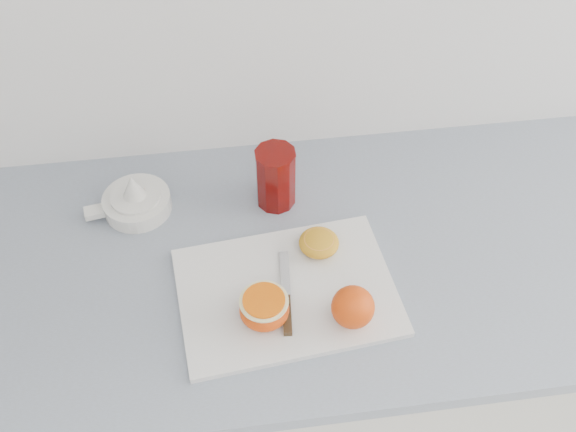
{
  "coord_description": "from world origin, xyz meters",
  "views": [
    {
      "loc": [
        -0.17,
        0.98,
        1.82
      ],
      "look_at": [
        -0.07,
        1.73,
        0.96
      ],
      "focal_mm": 40.0,
      "sensor_mm": 36.0,
      "label": 1
    }
  ],
  "objects": [
    {
      "name": "counter",
      "position": [
        -0.14,
        1.7,
        0.45
      ],
      "size": [
        2.55,
        0.64,
        0.89
      ],
      "color": "silver",
      "rests_on": "ground"
    },
    {
      "name": "paring_knife",
      "position": [
        -0.09,
        1.57,
        0.91
      ],
      "size": [
        0.03,
        0.17,
        0.01
      ],
      "color": "#44311A",
      "rests_on": "cutting_board"
    },
    {
      "name": "citrus_juicer",
      "position": [
        -0.35,
        1.85,
        0.91
      ],
      "size": [
        0.17,
        0.13,
        0.09
      ],
      "color": "white",
      "rests_on": "counter"
    },
    {
      "name": "cutting_board",
      "position": [
        -0.09,
        1.61,
        0.9
      ],
      "size": [
        0.4,
        0.3,
        0.01
      ],
      "primitive_type": "cube",
      "rotation": [
        0.0,
        0.0,
        0.1
      ],
      "color": "silver",
      "rests_on": "counter"
    },
    {
      "name": "whole_orange",
      "position": [
        0.01,
        1.54,
        0.94
      ],
      "size": [
        0.07,
        0.07,
        0.07
      ],
      "color": "#EE4B06",
      "rests_on": "cutting_board"
    },
    {
      "name": "half_orange",
      "position": [
        -0.13,
        1.56,
        0.93
      ],
      "size": [
        0.08,
        0.08,
        0.05
      ],
      "color": "#EE4B06",
      "rests_on": "cutting_board"
    },
    {
      "name": "squeezed_shell",
      "position": [
        -0.02,
        1.69,
        0.92
      ],
      "size": [
        0.07,
        0.07,
        0.03
      ],
      "color": "orange",
      "rests_on": "cutting_board"
    },
    {
      "name": "red_tumbler",
      "position": [
        -0.08,
        1.83,
        0.95
      ],
      "size": [
        0.08,
        0.08,
        0.13
      ],
      "color": "#5F0906",
      "rests_on": "counter"
    }
  ]
}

